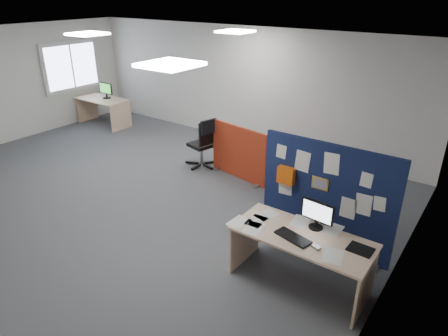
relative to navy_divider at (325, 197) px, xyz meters
The scene contains 17 objects.
floor 3.58m from the navy_divider, behind, with size 9.00×9.00×0.00m, color #4C4E53.
ceiling 3.97m from the navy_divider, behind, with size 9.00×7.00×0.02m, color white.
wall_back 4.66m from the navy_divider, 138.39° to the left, with size 9.00×0.02×2.70m, color silver.
wall_right 1.25m from the navy_divider, 22.32° to the right, with size 0.02×7.00×2.70m, color silver.
window 8.09m from the navy_divider, 168.73° to the left, with size 0.06×1.70×1.30m.
ceiling_lights 3.65m from the navy_divider, behind, with size 4.10×4.10×0.04m.
navy_divider is the anchor object (origin of this frame).
main_desk 0.95m from the navy_divider, 82.52° to the right, with size 1.70×0.76×0.73m.
monitor_main 0.74m from the navy_divider, 75.61° to the right, with size 0.42×0.18×0.37m.
keyboard 1.07m from the navy_divider, 87.18° to the right, with size 0.45×0.18×0.03m, color black.
mouse 1.16m from the navy_divider, 71.65° to the right, with size 0.10×0.06×0.03m, color gray.
paper_tray 1.14m from the navy_divider, 46.46° to the right, with size 0.28×0.22×0.01m, color black.
red_divider 2.59m from the navy_divider, 151.70° to the left, with size 1.40×0.30×1.06m.
second_desk 7.39m from the navy_divider, 165.25° to the left, with size 1.48×0.74×0.73m.
monitor_second 7.33m from the navy_divider, 164.59° to the left, with size 0.46×0.21×0.42m.
office_chair 3.35m from the navy_divider, 158.71° to the left, with size 0.70×0.68×1.05m.
desk_papers 0.95m from the navy_divider, 100.35° to the right, with size 1.49×0.87×0.00m.
Camera 1 is at (5.19, -4.36, 3.47)m, focal length 32.00 mm.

